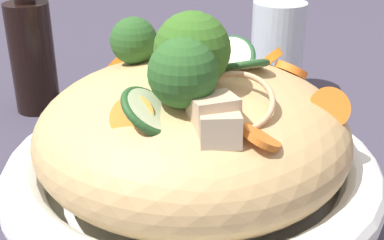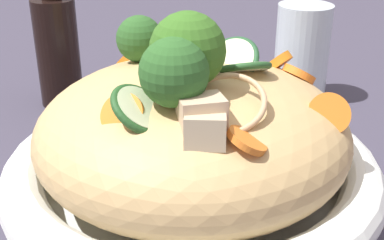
# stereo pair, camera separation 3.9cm
# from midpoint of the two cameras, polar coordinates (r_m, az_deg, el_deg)

# --- Properties ---
(ground_plane) EXTENTS (3.00, 3.00, 0.00)m
(ground_plane) POSITION_cam_midpoint_polar(r_m,az_deg,el_deg) (0.43, -2.62, -10.19)
(ground_plane) COLOR #3D3848
(serving_bowl) EXTENTS (0.29, 0.29, 0.06)m
(serving_bowl) POSITION_cam_midpoint_polar(r_m,az_deg,el_deg) (0.41, -2.70, -6.84)
(serving_bowl) COLOR white
(serving_bowl) RESTS_ON ground_plane
(noodle_heap) EXTENTS (0.24, 0.24, 0.11)m
(noodle_heap) POSITION_cam_midpoint_polar(r_m,az_deg,el_deg) (0.39, -2.82, -1.35)
(noodle_heap) COLOR tan
(noodle_heap) RESTS_ON serving_bowl
(broccoli_florets) EXTENTS (0.13, 0.08, 0.06)m
(broccoli_florets) POSITION_cam_midpoint_polar(r_m,az_deg,el_deg) (0.35, -4.89, 6.84)
(broccoli_florets) COLOR #94AD6F
(broccoli_florets) RESTS_ON serving_bowl
(carrot_coins) EXTENTS (0.21, 0.19, 0.04)m
(carrot_coins) POSITION_cam_midpoint_polar(r_m,az_deg,el_deg) (0.39, 1.47, 4.09)
(carrot_coins) COLOR orange
(carrot_coins) RESTS_ON serving_bowl
(zucchini_slices) EXTENTS (0.08, 0.15, 0.04)m
(zucchini_slices) POSITION_cam_midpoint_polar(r_m,az_deg,el_deg) (0.37, -1.21, 4.77)
(zucchini_slices) COLOR beige
(zucchini_slices) RESTS_ON serving_bowl
(chicken_chunks) EXTENTS (0.05, 0.04, 0.03)m
(chicken_chunks) POSITION_cam_midpoint_polar(r_m,az_deg,el_deg) (0.31, -0.95, 0.00)
(chicken_chunks) COLOR #D2B18E
(chicken_chunks) RESTS_ON serving_bowl
(soy_sauce_bottle) EXTENTS (0.05, 0.05, 0.16)m
(soy_sauce_bottle) POSITION_cam_midpoint_polar(r_m,az_deg,el_deg) (0.62, -18.89, 6.87)
(soy_sauce_bottle) COLOR black
(soy_sauce_bottle) RESTS_ON ground_plane
(chopsticks_pair) EXTENTS (0.15, 0.17, 0.01)m
(chopsticks_pair) POSITION_cam_midpoint_polar(r_m,az_deg,el_deg) (0.73, -3.27, 5.50)
(chopsticks_pair) COLOR black
(chopsticks_pair) RESTS_ON ground_plane
(drinking_glass) EXTENTS (0.06, 0.06, 0.12)m
(drinking_glass) POSITION_cam_midpoint_polar(r_m,az_deg,el_deg) (0.64, 7.61, 7.64)
(drinking_glass) COLOR silver
(drinking_glass) RESTS_ON ground_plane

